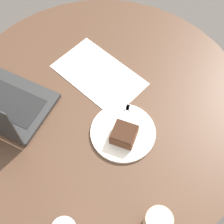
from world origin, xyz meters
name	(u,v)px	position (x,y,z in m)	size (l,w,h in m)	color
ground_plane	(105,167)	(0.00, 0.00, 0.00)	(12.00, 12.00, 0.00)	#4C4742
dining_table	(103,118)	(0.00, 0.00, 0.61)	(1.19, 1.19, 0.74)	#4C3323
paper_document	(99,75)	(-0.04, 0.13, 0.74)	(0.43, 0.37, 0.00)	white
plate	(123,132)	(0.11, -0.11, 0.75)	(0.24, 0.24, 0.01)	silver
cake_slice	(124,134)	(0.12, -0.13, 0.78)	(0.10, 0.09, 0.05)	brown
fork	(125,119)	(0.11, -0.06, 0.76)	(0.03, 0.17, 0.00)	silver
coffee_glass	(157,223)	(0.28, -0.41, 0.80)	(0.08, 0.08, 0.11)	#C6AD89
laptop	(2,105)	(-0.36, -0.13, 0.79)	(0.37, 0.32, 0.25)	#2D2D2D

